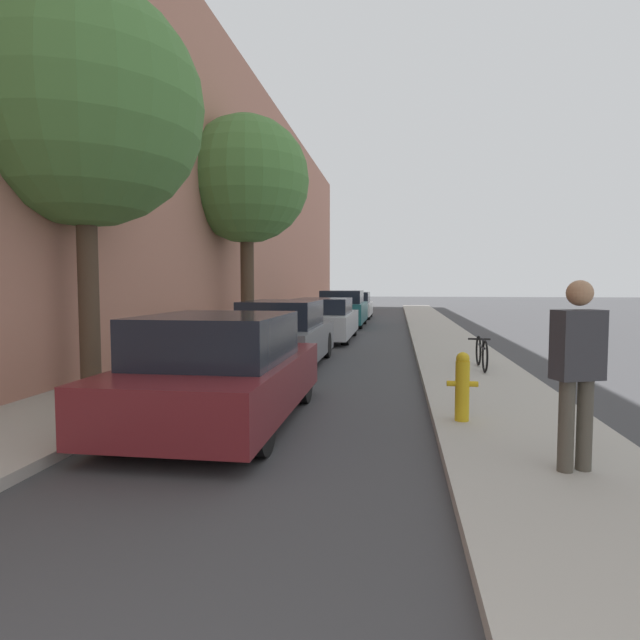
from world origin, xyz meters
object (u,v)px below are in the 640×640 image
object	(u,v)px
parked_car_maroon	(221,372)
parked_car_silver	(324,320)
fire_hydrant	(462,385)
bicycle	(482,353)
pedestrian	(577,364)
parked_car_grey	(284,335)
parked_car_teal	(343,309)
parked_car_white	(353,306)
street_tree_far	(246,181)
street_tree_near	(83,108)

from	to	relation	value
parked_car_maroon	parked_car_silver	world-z (taller)	parked_car_maroon
fire_hydrant	bicycle	xyz separation A→B (m)	(0.85, 4.10, -0.12)
parked_car_maroon	parked_car_silver	distance (m)	10.22
bicycle	pedestrian	bearing A→B (deg)	-89.98
parked_car_grey	pedestrian	world-z (taller)	pedestrian
parked_car_grey	parked_car_silver	xyz separation A→B (m)	(0.14, 5.38, -0.02)
pedestrian	parked_car_teal	bearing A→B (deg)	82.10
parked_car_teal	parked_car_white	distance (m)	5.38
pedestrian	bicycle	distance (m)	5.77
street_tree_far	fire_hydrant	bearing A→B (deg)	-59.47
parked_car_maroon	parked_car_teal	xyz separation A→B (m)	(-0.06, 15.75, 0.06)
parked_car_white	street_tree_far	size ratio (longest dim) A/B	0.60
parked_car_white	street_tree_near	size ratio (longest dim) A/B	0.63
parked_car_maroon	pedestrian	world-z (taller)	pedestrian
parked_car_grey	street_tree_far	xyz separation A→B (m)	(-2.02, 4.19, 4.17)
parked_car_grey	parked_car_teal	size ratio (longest dim) A/B	0.96
street_tree_far	pedestrian	bearing A→B (deg)	-60.21
street_tree_near	street_tree_far	xyz separation A→B (m)	(0.42, 7.61, 0.31)
parked_car_maroon	fire_hydrant	size ratio (longest dim) A/B	4.78
parked_car_maroon	parked_car_teal	distance (m)	15.75
parked_car_silver	bicycle	bearing A→B (deg)	-56.66
parked_car_teal	bicycle	distance (m)	12.20
parked_car_maroon	fire_hydrant	bearing A→B (deg)	1.84
parked_car_silver	fire_hydrant	xyz separation A→B (m)	(3.10, -10.12, -0.09)
parked_car_silver	parked_car_white	xyz separation A→B (m)	(0.02, 10.92, 0.00)
parked_car_grey	pedestrian	xyz separation A→B (m)	(4.02, -6.37, 0.42)
parked_car_silver	street_tree_far	bearing A→B (deg)	-151.04
parked_car_maroon	bicycle	bearing A→B (deg)	47.38
fire_hydrant	parked_car_white	bearing A→B (deg)	98.33
parked_car_grey	parked_car_white	size ratio (longest dim) A/B	1.06
parked_car_silver	pedestrian	size ratio (longest dim) A/B	2.68
parked_car_maroon	bicycle	xyz separation A→B (m)	(3.87, 4.20, -0.23)
parked_car_teal	bicycle	bearing A→B (deg)	-71.24
street_tree_near	pedestrian	world-z (taller)	street_tree_near
street_tree_near	parked_car_maroon	bearing A→B (deg)	-27.95
street_tree_near	street_tree_far	distance (m)	7.62
parked_car_grey	parked_car_maroon	bearing A→B (deg)	-87.32
parked_car_silver	street_tree_far	xyz separation A→B (m)	(-2.16, -1.19, 4.20)
parked_car_teal	street_tree_near	distance (m)	15.06
parked_car_silver	street_tree_far	world-z (taller)	street_tree_far
parked_car_silver	bicycle	distance (m)	7.20
bicycle	street_tree_far	bearing A→B (deg)	142.48
parked_car_teal	street_tree_near	bearing A→B (deg)	-100.33
parked_car_grey	fire_hydrant	distance (m)	5.74
street_tree_near	bicycle	xyz separation A→B (m)	(6.54, 2.79, -4.10)
parked_car_teal	bicycle	size ratio (longest dim) A/B	2.92
parked_car_grey	pedestrian	distance (m)	7.55
parked_car_teal	bicycle	world-z (taller)	parked_car_teal
bicycle	street_tree_near	bearing A→B (deg)	-156.19
parked_car_maroon	street_tree_near	bearing A→B (deg)	152.05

